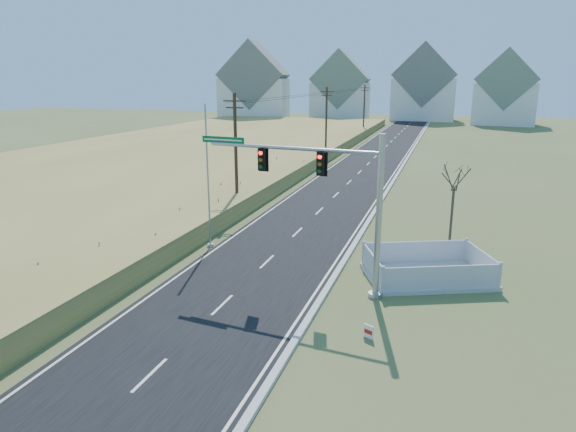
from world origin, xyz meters
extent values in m
plane|color=#4A582A|center=(0.00, 0.00, 0.00)|extent=(260.00, 260.00, 0.00)
cube|color=black|center=(0.00, 50.00, 0.03)|extent=(8.00, 180.00, 0.06)
cube|color=#B2AFA8|center=(4.15, 50.00, 0.09)|extent=(0.30, 180.00, 0.18)
cube|color=tan|center=(-24.00, 40.00, 0.65)|extent=(38.00, 110.00, 1.30)
cylinder|color=#422D1E|center=(-6.50, 15.00, 4.50)|extent=(0.26, 0.26, 9.00)
cube|color=#422D1E|center=(-6.50, 15.00, 8.40)|extent=(1.80, 0.10, 0.10)
cube|color=#422D1E|center=(-6.50, 15.00, 7.90)|extent=(1.40, 0.10, 0.10)
cylinder|color=#422D1E|center=(-6.50, 45.00, 4.50)|extent=(0.26, 0.26, 9.00)
cube|color=#422D1E|center=(-6.50, 45.00, 8.40)|extent=(1.80, 0.10, 0.10)
cube|color=#422D1E|center=(-6.50, 45.00, 7.90)|extent=(1.40, 0.10, 0.10)
cylinder|color=#422D1E|center=(-6.50, 75.00, 4.50)|extent=(0.26, 0.26, 9.00)
cube|color=#422D1E|center=(-6.50, 75.00, 8.40)|extent=(1.80, 0.10, 0.10)
cube|color=#422D1E|center=(-6.50, 75.00, 7.90)|extent=(1.40, 0.10, 0.10)
cube|color=white|center=(-38.00, 100.00, 5.00)|extent=(17.38, 13.12, 10.00)
cube|color=slate|center=(-38.00, 100.00, 10.90)|extent=(17.69, 13.38, 16.29)
cube|color=white|center=(-18.00, 108.00, 4.50)|extent=(14.66, 10.95, 9.00)
cube|color=slate|center=(-18.00, 108.00, 9.90)|extent=(14.93, 11.17, 14.26)
cube|color=white|center=(2.00, 112.00, 5.00)|extent=(15.00, 10.00, 10.00)
cube|color=slate|center=(2.00, 112.00, 10.90)|extent=(15.27, 10.20, 15.27)
cube|color=white|center=(20.00, 104.00, 4.50)|extent=(13.87, 10.31, 9.00)
cube|color=slate|center=(20.00, 104.00, 9.90)|extent=(14.12, 10.51, 13.24)
cylinder|color=#9EA0A5|center=(6.50, 1.13, 0.11)|extent=(0.66, 0.66, 0.22)
cylinder|color=#9EA0A5|center=(6.50, 1.13, 3.86)|extent=(0.29, 0.29, 7.71)
cylinder|color=#9EA0A5|center=(2.12, 1.66, 6.83)|extent=(8.77, 1.23, 0.18)
cube|color=black|center=(3.66, 1.47, 6.21)|extent=(0.37, 0.32, 1.05)
cube|color=black|center=(0.59, 1.84, 6.21)|extent=(0.37, 0.32, 1.05)
cube|color=#055C29|center=(-1.60, 2.11, 7.05)|extent=(2.41, 0.33, 0.33)
cube|color=#B7B5AD|center=(8.70, 4.31, 0.12)|extent=(7.23, 6.21, 0.23)
cube|color=#BABBC0|center=(9.45, 2.53, 0.81)|extent=(5.36, 2.34, 1.16)
cube|color=#BABBC0|center=(7.95, 6.08, 0.81)|extent=(5.36, 2.34, 1.16)
cube|color=#BABBC0|center=(6.04, 3.17, 0.81)|extent=(1.58, 3.58, 1.16)
cube|color=#BABBC0|center=(11.37, 5.44, 0.81)|extent=(1.58, 3.58, 1.16)
cube|color=white|center=(6.83, -3.00, 0.30)|extent=(0.43, 0.25, 0.56)
cube|color=#B5180C|center=(6.82, -3.03, 0.30)|extent=(0.33, 0.18, 0.16)
cylinder|color=#B7B5AD|center=(-4.30, 5.66, 0.09)|extent=(0.39, 0.39, 0.17)
cylinder|color=#9EA0A5|center=(-4.30, 5.66, 4.33)|extent=(0.11, 0.11, 8.65)
cylinder|color=#4C3F33|center=(9.76, 10.80, 1.76)|extent=(0.16, 0.16, 3.51)
camera|label=1|loc=(9.37, -21.60, 10.04)|focal=32.00mm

